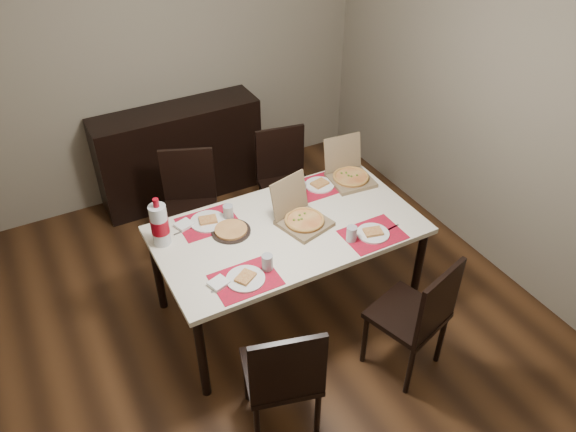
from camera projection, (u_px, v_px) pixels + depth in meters
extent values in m
cube|color=#482A16|center=(267.00, 313.00, 4.23)|extent=(3.80, 4.00, 0.02)
cube|color=gray|center=(159.00, 57.00, 4.85)|extent=(3.80, 0.02, 2.60)
cube|color=gray|center=(492.00, 101.00, 4.17)|extent=(0.02, 4.00, 2.60)
cube|color=black|center=(180.00, 154.00, 5.20)|extent=(1.50, 0.40, 0.90)
cube|color=#EFE4C9|center=(288.00, 230.00, 3.85)|extent=(1.80, 1.00, 0.04)
cylinder|color=black|center=(202.00, 357.00, 3.45)|extent=(0.06, 0.06, 0.71)
cylinder|color=black|center=(418.00, 269.00, 4.09)|extent=(0.06, 0.06, 0.71)
cylinder|color=black|center=(157.00, 271.00, 4.07)|extent=(0.06, 0.06, 0.71)
cylinder|color=black|center=(351.00, 206.00, 4.70)|extent=(0.06, 0.06, 0.71)
cube|color=black|center=(281.00, 371.00, 3.25)|extent=(0.52, 0.52, 0.04)
cube|color=black|center=(288.00, 370.00, 2.95)|extent=(0.41, 0.14, 0.46)
cylinder|color=black|center=(257.00, 428.00, 3.22)|extent=(0.04, 0.04, 0.43)
cylinder|color=black|center=(318.00, 415.00, 3.28)|extent=(0.04, 0.04, 0.43)
cylinder|color=black|center=(247.00, 377.00, 3.50)|extent=(0.04, 0.04, 0.43)
cylinder|color=black|center=(302.00, 367.00, 3.56)|extent=(0.04, 0.04, 0.43)
cube|color=black|center=(407.00, 315.00, 3.60)|extent=(0.52, 0.52, 0.04)
cube|color=black|center=(439.00, 303.00, 3.34)|extent=(0.41, 0.15, 0.46)
cylinder|color=black|center=(410.00, 370.00, 3.54)|extent=(0.04, 0.04, 0.43)
cylinder|color=black|center=(441.00, 339.00, 3.74)|extent=(0.04, 0.04, 0.43)
cylinder|color=black|center=(365.00, 339.00, 3.74)|extent=(0.04, 0.04, 0.43)
cylinder|color=black|center=(397.00, 311.00, 3.95)|extent=(0.04, 0.04, 0.43)
cube|color=black|center=(190.00, 214.00, 4.46)|extent=(0.55, 0.55, 0.04)
cube|color=black|center=(188.00, 174.00, 4.46)|extent=(0.40, 0.19, 0.46)
cylinder|color=black|center=(215.00, 222.00, 4.76)|extent=(0.04, 0.04, 0.43)
cylinder|color=black|center=(173.00, 225.00, 4.73)|extent=(0.04, 0.04, 0.43)
cylinder|color=black|center=(215.00, 249.00, 4.48)|extent=(0.04, 0.04, 0.43)
cylinder|color=black|center=(170.00, 252.00, 4.45)|extent=(0.04, 0.04, 0.43)
cube|color=black|center=(287.00, 189.00, 4.74)|extent=(0.49, 0.49, 0.04)
cube|color=black|center=(280.00, 152.00, 4.74)|extent=(0.42, 0.10, 0.46)
cylinder|color=black|center=(300.00, 196.00, 5.07)|extent=(0.04, 0.04, 0.43)
cylinder|color=black|center=(262.00, 203.00, 4.98)|extent=(0.04, 0.04, 0.43)
cylinder|color=black|center=(314.00, 219.00, 4.79)|extent=(0.04, 0.04, 0.43)
cylinder|color=black|center=(273.00, 227.00, 4.70)|extent=(0.04, 0.04, 0.43)
cube|color=#B60C26|center=(246.00, 280.00, 3.42)|extent=(0.40, 0.30, 0.00)
cylinder|color=white|center=(246.00, 279.00, 3.42)|extent=(0.24, 0.24, 0.01)
cube|color=#DCC96E|center=(245.00, 277.00, 3.41)|extent=(0.15, 0.14, 0.02)
cylinder|color=#9B9EA5|center=(267.00, 263.00, 3.47)|extent=(0.07, 0.07, 0.11)
cube|color=#B2B2B7|center=(226.00, 285.00, 3.39)|extent=(0.20, 0.04, 0.00)
cube|color=white|center=(219.00, 283.00, 3.38)|extent=(0.13, 0.13, 0.02)
cube|color=#B60C26|center=(373.00, 234.00, 3.78)|extent=(0.40, 0.30, 0.00)
cylinder|color=white|center=(373.00, 233.00, 3.77)|extent=(0.22, 0.22, 0.01)
cube|color=#DCC96E|center=(373.00, 232.00, 3.76)|extent=(0.14, 0.12, 0.02)
cylinder|color=#9B9EA5|center=(352.00, 234.00, 3.70)|extent=(0.07, 0.07, 0.11)
cube|color=#B2B2B7|center=(388.00, 230.00, 3.81)|extent=(0.20, 0.04, 0.00)
cube|color=#B60C26|center=(208.00, 222.00, 3.88)|extent=(0.40, 0.30, 0.00)
cylinder|color=white|center=(208.00, 221.00, 3.88)|extent=(0.25, 0.25, 0.01)
cube|color=#DCC96E|center=(208.00, 220.00, 3.87)|extent=(0.14, 0.11, 0.02)
cylinder|color=#9B9EA5|center=(228.00, 212.00, 3.89)|extent=(0.07, 0.07, 0.11)
cube|color=#B2B2B7|center=(187.00, 230.00, 3.82)|extent=(0.20, 0.04, 0.00)
cube|color=white|center=(184.00, 225.00, 3.84)|extent=(0.13, 0.13, 0.02)
cube|color=#B60C26|center=(320.00, 186.00, 4.24)|extent=(0.40, 0.30, 0.00)
cylinder|color=white|center=(320.00, 185.00, 4.24)|extent=(0.22, 0.22, 0.01)
cube|color=#DCC96E|center=(320.00, 183.00, 4.23)|extent=(0.14, 0.11, 0.02)
cylinder|color=#9B9EA5|center=(302.00, 189.00, 4.11)|extent=(0.07, 0.07, 0.11)
cube|color=#B2B2B7|center=(336.00, 180.00, 4.30)|extent=(0.20, 0.04, 0.00)
cube|color=white|center=(307.00, 222.00, 3.87)|extent=(0.16, 0.16, 0.02)
cube|color=brown|center=(304.00, 223.00, 3.85)|extent=(0.37, 0.37, 0.03)
cube|color=brown|center=(289.00, 196.00, 3.85)|extent=(0.31, 0.15, 0.28)
cylinder|color=#DCC96E|center=(304.00, 221.00, 3.84)|extent=(0.32, 0.32, 0.02)
cube|color=brown|center=(351.00, 180.00, 4.28)|extent=(0.33, 0.33, 0.03)
cube|color=brown|center=(343.00, 153.00, 4.30)|extent=(0.31, 0.10, 0.28)
cylinder|color=#DCC96E|center=(351.00, 177.00, 4.27)|extent=(0.28, 0.28, 0.02)
cylinder|color=black|center=(231.00, 231.00, 3.79)|extent=(0.27, 0.27, 0.01)
cylinder|color=#DC9A54|center=(231.00, 230.00, 3.79)|extent=(0.22, 0.22, 0.02)
imported|color=white|center=(281.00, 214.00, 3.94)|extent=(0.12, 0.12, 0.03)
cylinder|color=silver|center=(160.00, 225.00, 3.62)|extent=(0.11, 0.11, 0.30)
cylinder|color=maroon|center=(160.00, 226.00, 3.62)|extent=(0.12, 0.12, 0.10)
cylinder|color=maroon|center=(156.00, 203.00, 3.51)|extent=(0.04, 0.04, 0.06)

